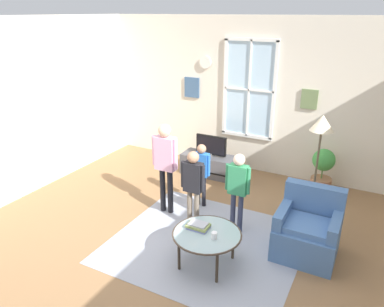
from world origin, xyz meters
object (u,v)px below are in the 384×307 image
Objects in this scene: coffee_table at (207,235)px; television at (211,145)px; person_pink_shirt at (166,159)px; person_green_shirt at (238,184)px; person_blue_shirt at (201,168)px; tv_stand at (211,165)px; armchair at (308,231)px; person_black_shirt at (193,182)px; cup at (214,236)px; potted_plant_by_window at (323,169)px; floor_lamp at (321,135)px; book_stack at (198,226)px; remote_near_books at (203,229)px.

television is at bearing 113.81° from coffee_table.
person_green_shirt is at bearing -0.70° from person_pink_shirt.
person_green_shirt is at bearing -29.44° from person_blue_shirt.
person_blue_shirt is (0.36, -1.16, 0.46)m from tv_stand.
armchair is 1.02× the size of coffee_table.
person_black_shirt reaches higher than television.
cup is (1.21, -2.52, 0.29)m from tv_stand.
person_black_shirt is at bearing -124.23° from potted_plant_by_window.
television is 0.77× the size of potted_plant_by_window.
floor_lamp is (0.95, 1.55, 0.97)m from coffee_table.
tv_stand is 1.29× the size of armchair.
book_stack is at bearing -147.62° from armchair.
coffee_table is 6.09× the size of remote_near_books.
person_pink_shirt is at bearing 141.67° from coffee_table.
floor_lamp is at bearing 58.33° from coffee_table.
book_stack is (0.94, -2.40, -0.12)m from television.
coffee_table is 0.51× the size of floor_lamp.
cup is at bearing -47.33° from person_black_shirt.
tv_stand is 0.41m from television.
potted_plant_by_window is (-0.14, 1.93, 0.09)m from armchair.
potted_plant_by_window is 0.46× the size of floor_lamp.
tv_stand is at bearing 90.00° from television.
coffee_table is 1.50m from person_blue_shirt.
remote_near_books is at bearing -62.80° from person_blue_shirt.
television is 2.58m from book_stack.
person_green_shirt is (0.05, 0.86, 0.32)m from coffee_table.
person_black_shirt is 0.72× the size of floor_lamp.
person_black_shirt is (0.56, -1.82, 0.55)m from tv_stand.
person_green_shirt is (0.20, 0.81, 0.26)m from book_stack.
armchair is at bearing 32.38° from book_stack.
armchair is 1.08m from person_green_shirt.
potted_plant_by_window is 1.53m from floor_lamp.
person_black_shirt reaches higher than coffee_table.
television is 1.96m from person_green_shirt.
person_blue_shirt reaches higher than television.
armchair reaches higher than tv_stand.
book_stack is (-0.14, 0.05, 0.06)m from coffee_table.
armchair is at bearing -82.98° from floor_lamp.
remote_near_books is 0.08× the size of floor_lamp.
floor_lamp is (2.04, -0.91, 1.20)m from tv_stand.
person_pink_shirt reaches higher than tv_stand.
coffee_table is 0.92m from person_green_shirt.
book_stack is 0.16× the size of floor_lamp.
coffee_table is 3.15× the size of book_stack.
person_black_shirt is 1.14× the size of person_blue_shirt.
coffee_table is (-1.05, -0.81, 0.09)m from armchair.
floor_lamp is at bearing -87.61° from potted_plant_by_window.
person_black_shirt reaches higher than armchair.
armchair reaches higher than remote_near_books.
person_black_shirt is at bearing -73.29° from person_blue_shirt.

